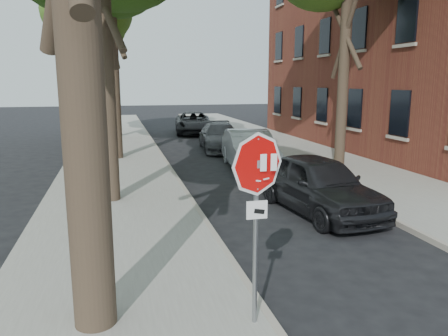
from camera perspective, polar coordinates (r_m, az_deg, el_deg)
The scene contains 11 objects.
ground at distance 6.63m, azimuth 10.07°, elevation -19.28°, with size 120.00×120.00×0.00m, color black.
sidewalk_left at distance 17.50m, azimuth -13.99°, elevation 0.03°, with size 4.00×55.00×0.12m, color gray.
sidewalk_right at distance 19.42m, azimuth 11.94°, elevation 1.20°, with size 4.00×55.00×0.12m, color gray.
curb_left at distance 17.61m, azimuth -7.31°, elevation 0.36°, with size 0.12×55.00×0.13m, color #9E9384.
curb_right at distance 18.62m, azimuth 6.26°, elevation 0.97°, with size 0.12×55.00×0.13m, color #9E9384.
stop_sign at distance 5.62m, azimuth 4.30°, elevation -3.20°, with size 0.76×0.34×2.61m.
tree_far at distance 26.58m, azimuth -15.35°, elevation 19.17°, with size 5.29×4.91×9.33m.
car_a at distance 11.53m, azimuth 12.23°, elevation -2.07°, with size 1.77×4.40×1.50m, color black.
car_b at distance 17.04m, azimuth 3.33°, elevation 2.41°, with size 1.59×4.57×1.50m, color #ACAFB4.
car_c at distance 21.71m, azimuth -0.51°, elevation 4.09°, with size 1.87×4.60×1.33m, color #424246.
car_d at distance 28.89m, azimuth -3.96°, elevation 5.90°, with size 2.33×5.04×1.40m, color black.
Camera 1 is at (-2.42, -5.19, 3.34)m, focal length 35.00 mm.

